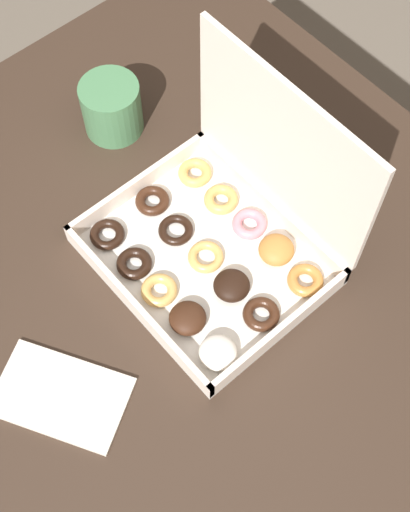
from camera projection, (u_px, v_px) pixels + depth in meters
name	position (u px, v px, depth m)	size (l,w,h in m)	color
ground_plane	(203.00, 433.00, 1.65)	(8.00, 8.00, 0.00)	#6B6054
dining_table	(202.00, 325.00, 1.07)	(1.08, 0.92, 0.76)	#38281E
donut_box	(228.00, 230.00, 0.97)	(0.31, 0.26, 0.27)	silver
coffee_mug	(112.00, 107.00, 1.08)	(0.09, 0.09, 0.09)	#4C8456
paper_napkin	(61.00, 396.00, 0.91)	(0.20, 0.17, 0.01)	silver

